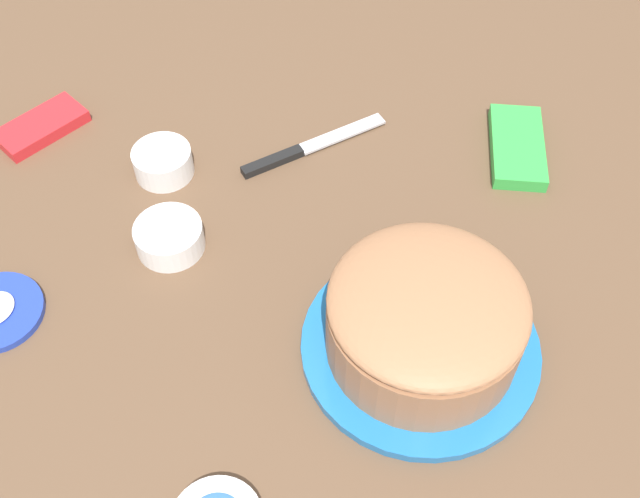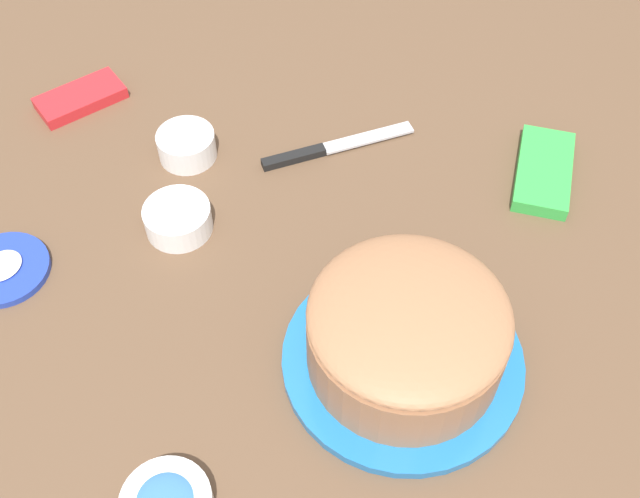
% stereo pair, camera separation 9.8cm
% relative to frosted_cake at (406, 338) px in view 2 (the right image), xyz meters
% --- Properties ---
extents(ground_plane, '(1.54, 1.54, 0.00)m').
position_rel_frosted_cake_xyz_m(ground_plane, '(-0.12, -0.24, -0.06)').
color(ground_plane, brown).
extents(frosted_cake, '(0.29, 0.29, 0.12)m').
position_rel_frosted_cake_xyz_m(frosted_cake, '(0.00, 0.00, 0.00)').
color(frosted_cake, '#1E6BB2').
rests_on(frosted_cake, ground_plane).
extents(frosting_tub_lid, '(0.12, 0.12, 0.02)m').
position_rel_frosted_cake_xyz_m(frosting_tub_lid, '(0.13, -0.51, -0.05)').
color(frosting_tub_lid, '#233DAD').
rests_on(frosting_tub_lid, ground_plane).
extents(spreading_knife, '(0.19, 0.17, 0.01)m').
position_rel_frosted_cake_xyz_m(spreading_knife, '(-0.26, -0.25, -0.05)').
color(spreading_knife, silver).
rests_on(spreading_knife, ground_plane).
extents(sprinkle_bowl_rainbow, '(0.09, 0.09, 0.04)m').
position_rel_frosted_cake_xyz_m(sprinkle_bowl_rainbow, '(-0.04, -0.36, -0.04)').
color(sprinkle_bowl_rainbow, white).
rests_on(sprinkle_bowl_rainbow, ground_plane).
extents(sprinkle_bowl_orange, '(0.08, 0.08, 0.04)m').
position_rel_frosted_cake_xyz_m(sprinkle_bowl_orange, '(-0.16, -0.43, -0.04)').
color(sprinkle_bowl_orange, white).
rests_on(sprinkle_bowl_orange, ground_plane).
extents(candy_box_lower, '(0.15, 0.11, 0.02)m').
position_rel_frosted_cake_xyz_m(candy_box_lower, '(-0.17, -0.64, -0.05)').
color(candy_box_lower, red).
rests_on(candy_box_lower, ground_plane).
extents(candy_box_upper, '(0.17, 0.11, 0.02)m').
position_rel_frosted_cake_xyz_m(candy_box_upper, '(-0.38, 0.04, -0.05)').
color(candy_box_upper, green).
rests_on(candy_box_upper, ground_plane).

